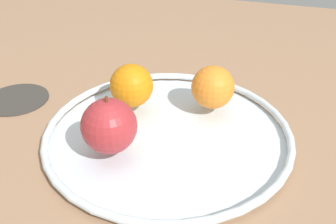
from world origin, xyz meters
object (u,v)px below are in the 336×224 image
Objects in this scene: orange_center at (132,86)px; orange_front_right at (213,87)px; ambient_coaster at (16,99)px; apple at (109,126)px; fruit_bowl at (168,132)px.

orange_front_right is (13.44, 3.68, -0.04)cm from orange_center.
orange_center reaches higher than ambient_coaster.
apple is at bearing -82.39° from orange_center.
apple is 1.21× the size of orange_front_right.
orange_front_right reaches higher than ambient_coaster.
orange_center and orange_front_right have the same top height.
orange_center is 23.49cm from ambient_coaster.
apple is 1.19× the size of orange_center.
apple reaches higher than ambient_coaster.
orange_front_right is at bearing 15.33° from orange_center.
fruit_bowl is at bearing 50.10° from apple.
orange_front_right is at bearing 9.47° from ambient_coaster.
orange_center reaches higher than fruit_bowl.
fruit_bowl is 5.38× the size of orange_front_right.
fruit_bowl is at bearing -121.25° from orange_front_right.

